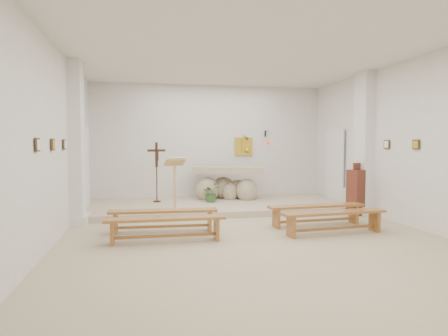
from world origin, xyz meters
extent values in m
cube|color=tan|center=(0.00, 0.00, 0.00)|extent=(7.00, 10.00, 0.00)
cube|color=white|center=(-3.49, 0.00, 1.75)|extent=(0.02, 10.00, 3.50)
cube|color=white|center=(3.49, 0.00, 1.75)|extent=(0.02, 10.00, 3.50)
cube|color=white|center=(0.00, 4.99, 1.75)|extent=(7.00, 0.02, 3.50)
cube|color=silver|center=(0.00, 0.00, 3.49)|extent=(7.00, 10.00, 0.02)
cube|color=#C0AE93|center=(0.00, 3.50, 0.07)|extent=(6.98, 3.00, 0.15)
cube|color=white|center=(-3.37, 2.00, 1.75)|extent=(0.26, 0.55, 3.50)
cube|color=white|center=(3.37, 2.00, 1.75)|extent=(0.26, 0.55, 3.50)
cube|color=gold|center=(1.05, 4.96, 1.65)|extent=(0.55, 0.04, 0.55)
cube|color=black|center=(1.75, 4.97, 2.05)|extent=(0.04, 0.02, 0.20)
cylinder|color=black|center=(1.75, 4.82, 2.12)|extent=(0.02, 0.30, 0.02)
cylinder|color=black|center=(1.75, 4.67, 1.95)|extent=(0.01, 0.01, 0.34)
sphere|color=red|center=(1.75, 4.67, 1.76)|extent=(0.11, 0.11, 0.11)
cube|color=#41301C|center=(-3.47, -0.80, 1.72)|extent=(0.03, 0.20, 0.20)
cube|color=#41301C|center=(-3.47, 0.20, 1.72)|extent=(0.03, 0.20, 0.20)
cube|color=#41301C|center=(-3.47, 1.20, 1.72)|extent=(0.03, 0.20, 0.20)
cube|color=#41301C|center=(3.47, 0.20, 1.72)|extent=(0.03, 0.20, 0.20)
cube|color=#41301C|center=(3.47, 1.20, 1.72)|extent=(0.03, 0.20, 0.20)
cube|color=silver|center=(-3.43, 2.70, 0.27)|extent=(0.10, 0.85, 0.52)
cube|color=silver|center=(3.43, 2.70, 0.27)|extent=(0.10, 0.85, 0.52)
ellipsoid|color=#C4B996|center=(-0.20, 4.17, 0.42)|extent=(0.64, 0.55, 0.73)
ellipsoid|color=#C4B996|center=(0.89, 3.91, 0.40)|extent=(0.60, 0.51, 0.69)
ellipsoid|color=#C4B996|center=(0.30, 4.40, 0.44)|extent=(0.69, 0.58, 0.64)
ellipsoid|color=#C4B996|center=(0.71, 4.26, 0.39)|extent=(0.56, 0.47, 0.60)
ellipsoid|color=#C4B996|center=(0.44, 4.11, 0.35)|extent=(0.47, 0.40, 0.56)
cube|color=#C4B996|center=(0.41, 4.17, 0.99)|extent=(2.11, 1.27, 0.19)
cube|color=#DCB36B|center=(-1.27, 2.30, 0.17)|extent=(0.44, 0.44, 0.04)
cylinder|color=#DCB36B|center=(-1.27, 2.30, 0.70)|extent=(0.05, 0.05, 1.10)
cube|color=#DCB36B|center=(-1.26, 2.28, 1.30)|extent=(0.51, 0.40, 0.18)
cube|color=white|center=(-1.25, 2.23, 1.36)|extent=(0.43, 0.33, 0.14)
cylinder|color=#341C10|center=(-1.63, 3.98, 0.16)|extent=(0.21, 0.21, 0.03)
cylinder|color=#341C10|center=(-1.63, 3.98, 0.64)|extent=(0.03, 0.03, 0.98)
cube|color=#341C10|center=(-1.63, 3.98, 1.44)|extent=(0.07, 0.06, 0.67)
cube|color=#341C10|center=(-1.63, 3.98, 1.55)|extent=(0.48, 0.17, 0.06)
cube|color=#341C10|center=(-1.62, 3.95, 1.41)|extent=(0.10, 0.06, 0.28)
imported|color=#316126|center=(-0.18, 3.66, 0.41)|extent=(0.62, 0.60, 0.52)
cube|color=maroon|center=(3.10, 1.84, 0.55)|extent=(0.44, 0.44, 1.10)
cube|color=maroon|center=(3.10, 1.84, 1.18)|extent=(0.22, 0.12, 0.18)
cube|color=#935B2A|center=(-1.60, 0.83, 0.42)|extent=(2.11, 0.43, 0.05)
cube|color=#935B2A|center=(-2.51, 0.87, 0.20)|extent=(0.07, 0.31, 0.40)
cube|color=#935B2A|center=(-0.69, 0.79, 0.20)|extent=(0.07, 0.31, 0.40)
cube|color=#935B2A|center=(-1.60, 0.83, 0.11)|extent=(1.77, 0.14, 0.05)
cube|color=#935B2A|center=(1.60, 0.83, 0.42)|extent=(2.12, 0.48, 0.05)
cube|color=#935B2A|center=(0.70, 0.77, 0.20)|extent=(0.08, 0.31, 0.40)
cube|color=#935B2A|center=(2.51, 0.89, 0.20)|extent=(0.08, 0.31, 0.40)
cube|color=#935B2A|center=(1.60, 0.83, 0.11)|extent=(1.77, 0.18, 0.05)
cube|color=#935B2A|center=(-1.60, 0.01, 0.42)|extent=(2.10, 0.34, 0.05)
cube|color=#935B2A|center=(-2.51, 0.01, 0.20)|extent=(0.06, 0.31, 0.40)
cube|color=#935B2A|center=(-0.69, 0.00, 0.20)|extent=(0.06, 0.31, 0.40)
cube|color=#935B2A|center=(-1.60, 0.01, 0.11)|extent=(1.77, 0.06, 0.05)
cube|color=#935B2A|center=(1.60, 0.01, 0.42)|extent=(2.12, 0.52, 0.05)
cube|color=#935B2A|center=(0.70, -0.08, 0.20)|extent=(0.08, 0.31, 0.40)
cube|color=#935B2A|center=(2.51, 0.09, 0.20)|extent=(0.08, 0.31, 0.40)
cube|color=#935B2A|center=(1.60, 0.01, 0.11)|extent=(1.77, 0.22, 0.05)
camera|label=1|loc=(-1.95, -6.99, 1.73)|focal=32.00mm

